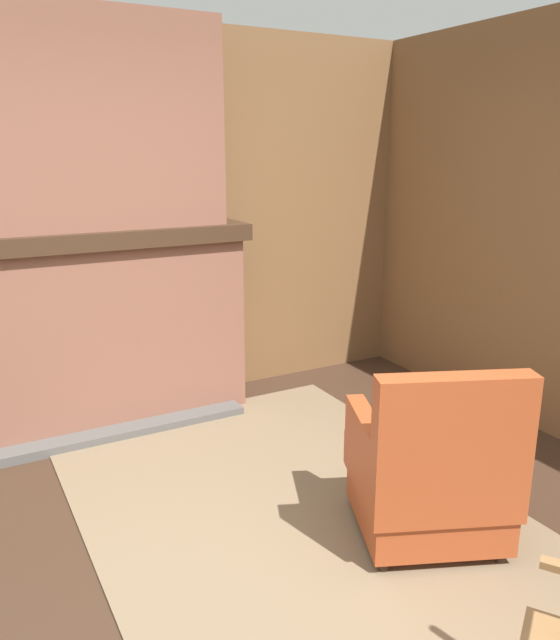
% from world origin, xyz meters
% --- Properties ---
extents(ground_plane, '(14.00, 14.00, 0.00)m').
position_xyz_m(ground_plane, '(0.00, 0.00, 0.00)').
color(ground_plane, '#3D281C').
extents(wood_panel_wall_left, '(0.06, 5.51, 2.66)m').
position_xyz_m(wood_panel_wall_left, '(-2.48, 0.00, 1.33)').
color(wood_panel_wall_left, brown).
rests_on(wood_panel_wall_left, ground).
extents(fireplace_hearth, '(0.63, 1.89, 1.33)m').
position_xyz_m(fireplace_hearth, '(-2.23, 0.00, 0.66)').
color(fireplace_hearth, brown).
rests_on(fireplace_hearth, ground).
extents(chimney_breast, '(0.37, 1.58, 1.31)m').
position_xyz_m(chimney_breast, '(-2.24, 0.00, 1.99)').
color(chimney_breast, brown).
rests_on(chimney_breast, fireplace_hearth).
extents(area_rug, '(3.47, 2.05, 0.01)m').
position_xyz_m(area_rug, '(-0.39, 0.51, 0.01)').
color(area_rug, '#7A664C').
rests_on(area_rug, ground).
extents(armchair, '(0.86, 0.88, 0.92)m').
position_xyz_m(armchair, '(-0.13, 0.96, 0.34)').
color(armchair, '#A84723').
rests_on(armchair, ground).
extents(firewood_stack, '(0.44, 0.51, 0.12)m').
position_xyz_m(firewood_stack, '(-1.31, 1.86, 0.06)').
color(firewood_stack, brown).
rests_on(firewood_stack, ground).
extents(oil_lamp_vase, '(0.10, 0.10, 0.31)m').
position_xyz_m(oil_lamp_vase, '(-2.28, -0.28, 1.45)').
color(oil_lamp_vase, '#B24C42').
rests_on(oil_lamp_vase, fireplace_hearth).
extents(storage_case, '(0.17, 0.27, 0.13)m').
position_xyz_m(storage_case, '(-2.28, 0.51, 1.40)').
color(storage_case, black).
rests_on(storage_case, fireplace_hearth).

